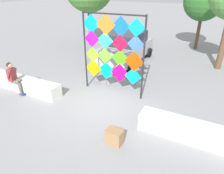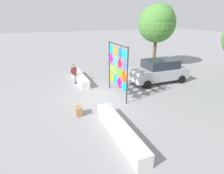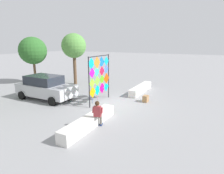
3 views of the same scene
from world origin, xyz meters
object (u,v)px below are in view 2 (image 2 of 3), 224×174
Objects in this scene: kite_display_rack at (117,66)px; cardboard_box_large at (79,111)px; seated_vendor at (74,72)px; parked_car at (158,71)px; tree_broadleaf at (157,22)px.

cardboard_box_large is (1.57, -2.87, -1.69)m from kite_display_rack.
parked_car is (2.38, 6.09, 0.06)m from seated_vendor.
parked_car reaches higher than seated_vendor.
cardboard_box_large is 0.08× the size of tree_broadleaf.
parked_car is 7.46m from cardboard_box_large.
seated_vendor is 0.24× the size of tree_broadleaf.
tree_broadleaf is at bearing 102.24° from seated_vendor.
parked_car is at bearing 68.69° from seated_vendor.
kite_display_rack is 4.25m from seated_vendor.
cardboard_box_large is at bearing -9.00° from seated_vendor.
cardboard_box_large is at bearing -53.57° from tree_broadleaf.
tree_broadleaf is (-4.26, 2.58, 3.43)m from parked_car.
kite_display_rack is 0.55× the size of tree_broadleaf.
kite_display_rack is 6.93× the size of cardboard_box_large.
parked_car is 0.75× the size of tree_broadleaf.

